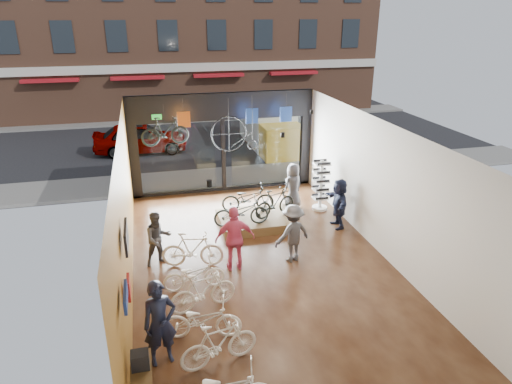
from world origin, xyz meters
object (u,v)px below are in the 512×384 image
object	(u,v)px
display_bike_left	(241,212)
sunglasses_rack	(321,185)
floor_bike_1	(219,344)
customer_0	(160,323)
customer_1	(158,239)
customer_4	(293,186)
floor_bike_2	(203,320)
display_bike_right	(248,198)
display_platform	(256,220)
display_bike_mid	(275,203)
floor_bike_3	(203,291)
customer_3	(293,233)
floor_bike_4	(194,275)
hung_bike	(165,131)
customer_2	(235,239)
floor_bike_5	(193,249)
customer_5	(339,203)
box_truck	(272,127)
street_car	(140,138)
penny_farthing	(236,135)

from	to	relation	value
display_bike_left	sunglasses_rack	size ratio (longest dim) A/B	0.95
floor_bike_1	customer_0	distance (m)	1.22
customer_1	sunglasses_rack	distance (m)	6.22
floor_bike_1	display_bike_left	xyz separation A→B (m)	(1.64, 5.51, 0.27)
customer_0	customer_4	xyz separation A→B (m)	(4.95, 6.75, -0.09)
floor_bike_2	display_bike_right	xyz separation A→B (m)	(2.29, 5.64, 0.32)
display_platform	display_bike_mid	size ratio (longest dim) A/B	1.54
floor_bike_2	display_bike_mid	world-z (taller)	display_bike_mid
floor_bike_3	customer_3	size ratio (longest dim) A/B	0.97
floor_bike_4	hung_bike	bearing A→B (deg)	0.92
hung_bike	display_bike_left	bearing A→B (deg)	-145.62
customer_1	customer_2	xyz separation A→B (m)	(1.99, -0.78, 0.14)
customer_2	customer_3	size ratio (longest dim) A/B	1.09
floor_bike_5	customer_4	xyz separation A→B (m)	(3.92, 3.19, 0.31)
floor_bike_5	sunglasses_rack	bearing A→B (deg)	-48.40
customer_5	floor_bike_1	bearing A→B (deg)	-38.76
floor_bike_4	sunglasses_rack	xyz separation A→B (m)	(4.91, 3.96, 0.50)
display_bike_left	customer_3	size ratio (longest dim) A/B	1.03
floor_bike_2	display_bike_mid	distance (m)	5.92
box_truck	floor_bike_4	xyz separation A→B (m)	(-5.32, -11.70, -0.77)
floor_bike_1	floor_bike_5	size ratio (longest dim) A/B	0.95
display_bike_right	hung_bike	size ratio (longest dim) A/B	1.10
floor_bike_1	floor_bike_4	xyz separation A→B (m)	(-0.16, 2.77, -0.07)
floor_bike_2	customer_4	world-z (taller)	customer_4
customer_2	sunglasses_rack	distance (m)	4.94
display_platform	box_truck	bearing A→B (deg)	70.94
customer_1	display_platform	bearing A→B (deg)	11.88
floor_bike_3	customer_5	xyz separation A→B (m)	(4.87, 3.39, 0.33)
display_platform	display_bike_right	size ratio (longest dim) A/B	1.37
customer_2	customer_4	distance (m)	4.59
floor_bike_4	sunglasses_rack	bearing A→B (deg)	-53.13
box_truck	floor_bike_3	xyz separation A→B (m)	(-5.22, -12.59, -0.69)
street_car	customer_1	bearing A→B (deg)	-178.20
box_truck	display_bike_left	distance (m)	9.63
display_bike_mid	customer_0	world-z (taller)	customer_0
street_car	display_bike_left	distance (m)	10.39
display_platform	floor_bike_5	bearing A→B (deg)	-137.25
penny_farthing	sunglasses_rack	bearing A→B (deg)	-29.60
display_bike_mid	display_bike_right	distance (m)	0.97
display_bike_right	sunglasses_rack	distance (m)	2.67
customer_3	floor_bike_2	bearing A→B (deg)	25.80
display_platform	customer_2	distance (m)	2.94
street_car	customer_3	bearing A→B (deg)	-161.50
penny_farthing	display_bike_mid	bearing A→B (deg)	-71.28
box_truck	customer_4	distance (m)	7.50
display_bike_mid	customer_4	distance (m)	1.53
floor_bike_2	customer_3	bearing A→B (deg)	-35.90
floor_bike_5	customer_1	xyz separation A→B (m)	(-0.89, 0.35, 0.27)
street_car	floor_bike_5	size ratio (longest dim) A/B	2.65
customer_4	hung_bike	xyz separation A→B (m)	(-4.27, 0.57, 2.10)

